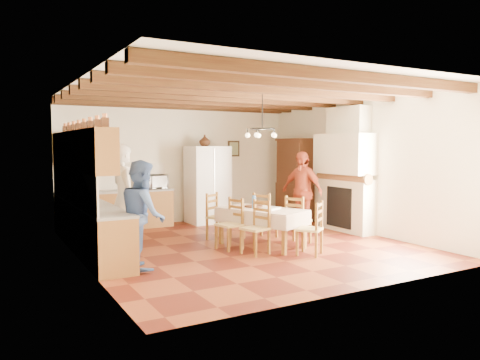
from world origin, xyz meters
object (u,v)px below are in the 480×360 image
chair_right_near (298,220)px  chair_left_near (255,228)px  hutch (294,179)px  microwave (154,182)px  chair_right_far (265,215)px  person_woman_red (302,191)px  person_man (124,200)px  person_woman_blue (143,214)px  refrigerator (207,185)px  chair_end_near (310,228)px  dining_table (262,213)px  chair_end_far (219,216)px  chair_left_far (229,224)px

chair_right_near → chair_left_near: bearing=78.9°
hutch → microwave: hutch is taller
chair_right_far → person_woman_red: bearing=-105.6°
person_man → chair_right_near: bearing=-106.4°
hutch → microwave: bearing=169.8°
microwave → person_woman_blue: bearing=-115.4°
refrigerator → chair_right_near: size_ratio=2.00×
chair_end_near → microwave: (-1.42, 4.22, 0.59)m
chair_left_near → person_woman_red: 2.58m
dining_table → person_woman_red: 1.90m
chair_end_near → chair_end_far: 2.17m
person_woman_red → dining_table: bearing=-77.5°
dining_table → refrigerator: bearing=84.9°
chair_right_near → chair_end_near: same height
chair_right_far → refrigerator: bearing=-24.9°
chair_right_far → person_man: size_ratio=0.49×
chair_right_near → hutch: bearing=-61.4°
hutch → chair_end_near: hutch is taller
chair_left_near → microwave: (-0.60, 3.70, 0.59)m
chair_right_far → chair_left_far: bearing=85.9°
chair_left_far → person_man: size_ratio=0.49×
hutch → chair_left_near: 4.14m
chair_left_near → chair_end_near: 0.96m
person_woman_blue → chair_right_near: bearing=-77.6°
refrigerator → chair_left_near: size_ratio=2.00×
chair_end_near → person_woman_blue: bearing=-47.8°
chair_left_far → hutch: bearing=113.6°
chair_left_far → microwave: (-0.39, 3.12, 0.59)m
chair_end_far → microwave: 2.36m
hutch → microwave: size_ratio=3.53×
chair_left_near → chair_left_far: bearing=-174.2°
chair_left_far → refrigerator: bearing=149.8°
refrigerator → chair_end_far: 2.18m
chair_left_far → chair_end_far: 0.96m
hutch → chair_left_near: hutch is taller
refrigerator → chair_end_far: size_ratio=2.00×
chair_end_near → person_woman_red: bearing=-159.8°
refrigerator → chair_left_far: bearing=-108.6°
chair_left_far → person_woman_red: size_ratio=0.53×
chair_right_near → person_man: size_ratio=0.49×
person_man → chair_left_near: bearing=-121.4°
refrigerator → chair_left_far: size_ratio=2.00×
person_man → microwave: (1.44, 2.62, 0.08)m
chair_right_far → person_man: bearing=61.2°
person_man → person_woman_blue: 1.03m
chair_end_far → chair_left_near: bearing=-120.9°
chair_left_far → microwave: bearing=174.7°
person_woman_red → chair_left_near: bearing=-72.6°
chair_right_near → chair_end_far: bearing=17.8°
person_man → person_woman_blue: bearing=177.1°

